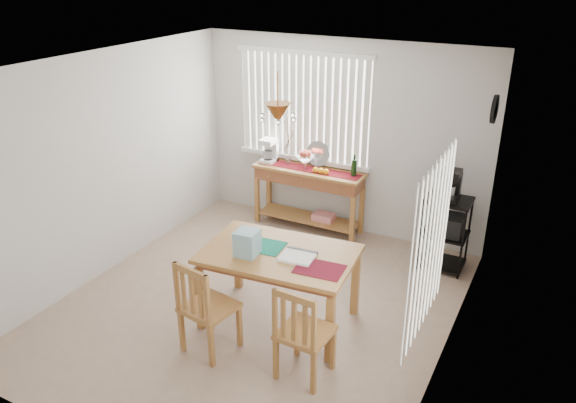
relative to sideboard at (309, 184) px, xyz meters
The scene contains 10 objects.
ground 2.14m from the sideboard, 80.51° to the right, with size 4.00×4.50×0.01m, color tan.
room_shell 2.28m from the sideboard, 80.34° to the right, with size 4.20×4.70×2.70m.
sideboard is the anchor object (origin of this frame).
sideboard_items 0.44m from the sideboard, behind, with size 1.47×0.37×0.67m.
wire_cart 1.95m from the sideboard, ahead, with size 0.54×0.43×0.91m.
cart_items 1.99m from the sideboard, ahead, with size 0.21×0.26×0.38m.
dining_table 2.24m from the sideboard, 72.17° to the right, with size 1.60×1.11×0.81m.
table_items 2.36m from the sideboard, 76.37° to the right, with size 1.20×0.52×0.26m.
chair_left 2.91m from the sideboard, 83.84° to the right, with size 0.52×0.52×0.99m.
chair_right 3.09m from the sideboard, 65.35° to the right, with size 0.47×0.47×0.96m.
Camera 1 is at (2.72, -4.45, 3.52)m, focal length 35.00 mm.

